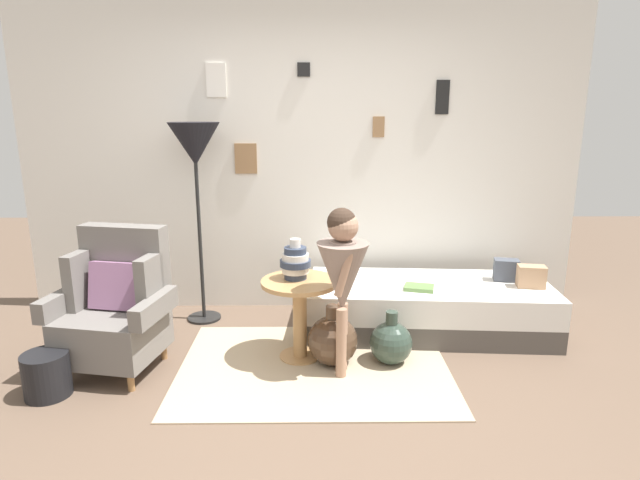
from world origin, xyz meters
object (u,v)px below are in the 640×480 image
Objects in this scene: daybed at (428,307)px; magazine_basket at (47,375)px; vase_striped at (295,262)px; floor_lamp at (195,151)px; side_table at (300,304)px; demijohn_near at (333,340)px; book_on_daybed at (419,288)px; armchair at (116,307)px; demijohn_far at (391,342)px; person_child at (343,270)px.

daybed is 6.97× the size of magazine_basket.
floor_lamp reaches higher than vase_striped.
side_table is 1.50m from floor_lamp.
daybed is 0.97m from demijohn_near.
floor_lamp is at bearing 142.18° from demijohn_near.
vase_striped is at bearing -162.94° from book_on_daybed.
book_on_daybed is at bearing 32.18° from demijohn_near.
magazine_basket is (-1.79, -0.40, -0.04)m from demijohn_near.
side_table is at bearing -55.41° from vase_striped.
armchair is 3.46× the size of magazine_basket.
book_on_daybed reaches higher than magazine_basket.
daybed is 5.07× the size of demijohn_far.
book_on_daybed reaches higher than daybed.
floor_lamp reaches higher than armchair.
book_on_daybed is 0.51× the size of demijohn_near.
side_table is 2.04× the size of vase_striped.
person_child reaches higher than armchair.
magazine_basket is (-1.53, -0.54, -0.57)m from vase_striped.
side_table is 0.51× the size of person_child.
vase_striped is at bearing -40.49° from floor_lamp.
floor_lamp is at bearing 171.91° from daybed.
floor_lamp reaches higher than magazine_basket.
person_child is 5.19× the size of book_on_daybed.
floor_lamp reaches higher than side_table.
book_on_daybed is at bearing -127.75° from daybed.
daybed is at bearing 35.83° from demijohn_near.
demijohn_far is (0.67, -0.13, -0.55)m from vase_striped.
person_child is at bearing -68.70° from demijohn_near.
floor_lamp is (-0.84, 0.73, 1.01)m from side_table.
side_table is 0.34m from demijohn_near.
person_child is (0.31, -0.28, 0.03)m from vase_striped.
side_table is at bearing 17.64° from magazine_basket.
book_on_daybed is 0.79× the size of magazine_basket.
book_on_daybed is at bearing 19.89° from side_table.
person_child reaches higher than side_table.
person_child is at bearing -40.84° from floor_lamp.
daybed is 1.19× the size of floor_lamp.
demijohn_near is 0.41m from demijohn_far.
person_child is at bearing -39.91° from side_table.
demijohn_near reaches higher than book_on_daybed.
demijohn_near is (-0.68, -0.43, -0.24)m from book_on_daybed.
demijohn_near reaches higher than demijohn_far.
book_on_daybed is at bearing -13.09° from floor_lamp.
floor_lamp is 1.92m from magazine_basket.
person_child reaches higher than magazine_basket.
book_on_daybed is (0.91, 0.33, 0.00)m from side_table.
armchair is at bearing -179.25° from demijohn_far.
armchair is 0.50× the size of daybed.
side_table is at bearing -155.18° from daybed.
magazine_basket is at bearing -162.36° from side_table.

